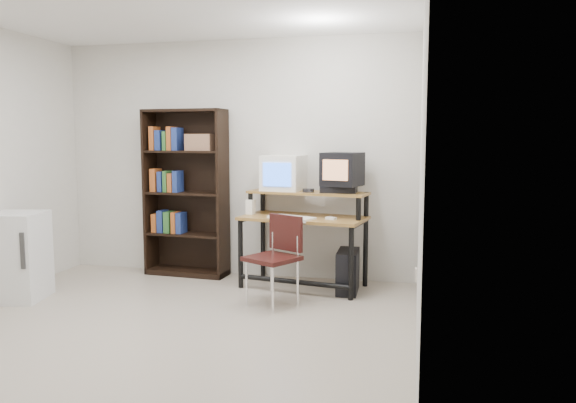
% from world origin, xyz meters
% --- Properties ---
extents(floor, '(4.00, 4.00, 0.01)m').
position_xyz_m(floor, '(0.00, 0.00, -0.01)').
color(floor, '#B1A593').
rests_on(floor, ground).
extents(back_wall, '(4.00, 0.01, 2.60)m').
position_xyz_m(back_wall, '(0.00, 2.00, 1.30)').
color(back_wall, beige).
rests_on(back_wall, floor).
extents(right_wall, '(0.01, 4.00, 2.60)m').
position_xyz_m(right_wall, '(2.00, 0.00, 1.30)').
color(right_wall, beige).
rests_on(right_wall, floor).
extents(computer_desk, '(1.33, 0.82, 0.98)m').
position_xyz_m(computer_desk, '(0.86, 1.62, 0.69)').
color(computer_desk, olive).
rests_on(computer_desk, floor).
extents(crt_monitor, '(0.44, 0.45, 0.38)m').
position_xyz_m(crt_monitor, '(0.59, 1.82, 1.16)').
color(crt_monitor, white).
rests_on(crt_monitor, computer_desk).
extents(vcr, '(0.37, 0.27, 0.08)m').
position_xyz_m(vcr, '(1.20, 1.70, 1.01)').
color(vcr, black).
rests_on(vcr, computer_desk).
extents(crt_tv, '(0.44, 0.43, 0.34)m').
position_xyz_m(crt_tv, '(1.23, 1.70, 1.22)').
color(crt_tv, black).
rests_on(crt_tv, vcr).
extents(cd_spindle, '(0.13, 0.13, 0.05)m').
position_xyz_m(cd_spindle, '(0.89, 1.65, 0.99)').
color(cd_spindle, '#26262B').
rests_on(cd_spindle, computer_desk).
extents(keyboard, '(0.51, 0.38, 0.03)m').
position_xyz_m(keyboard, '(0.76, 1.44, 0.74)').
color(keyboard, white).
rests_on(keyboard, computer_desk).
extents(mousepad, '(0.23, 0.19, 0.01)m').
position_xyz_m(mousepad, '(1.14, 1.46, 0.72)').
color(mousepad, black).
rests_on(mousepad, computer_desk).
extents(mouse, '(0.12, 0.09, 0.03)m').
position_xyz_m(mouse, '(1.16, 1.47, 0.74)').
color(mouse, white).
rests_on(mouse, mousepad).
extents(desk_speaker, '(0.09, 0.09, 0.17)m').
position_xyz_m(desk_speaker, '(0.27, 1.66, 0.80)').
color(desk_speaker, white).
rests_on(desk_speaker, computer_desk).
extents(pc_tower, '(0.21, 0.46, 0.42)m').
position_xyz_m(pc_tower, '(1.32, 1.52, 0.21)').
color(pc_tower, black).
rests_on(pc_tower, floor).
extents(school_chair, '(0.56, 0.56, 0.82)m').
position_xyz_m(school_chair, '(0.74, 0.96, 0.51)').
color(school_chair, black).
rests_on(school_chair, floor).
extents(bookshelf, '(0.94, 0.37, 1.85)m').
position_xyz_m(bookshelf, '(-0.53, 1.86, 0.95)').
color(bookshelf, black).
rests_on(bookshelf, floor).
extents(mini_fridge, '(0.57, 0.57, 0.83)m').
position_xyz_m(mini_fridge, '(-1.72, 0.56, 0.42)').
color(mini_fridge, silver).
rests_on(mini_fridge, floor).
extents(wall_outlet, '(0.02, 0.08, 0.12)m').
position_xyz_m(wall_outlet, '(1.99, 1.15, 0.30)').
color(wall_outlet, beige).
rests_on(wall_outlet, right_wall).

